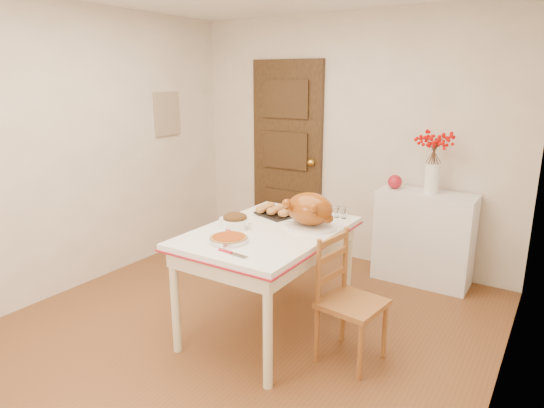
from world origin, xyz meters
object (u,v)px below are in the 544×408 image
Objects in this scene: turkey_platter at (310,211)px; pumpkin_pie at (229,238)px; kitchen_table at (268,281)px; chair_oak at (352,301)px; sideboard at (424,238)px.

turkey_platter is 0.65m from pumpkin_pie.
chair_oak is at bearing -2.52° from kitchen_table.
turkey_platter is (-0.50, -1.34, 0.51)m from sideboard.
turkey_platter reaches higher than kitchen_table.
kitchen_table is 3.30× the size of turkey_platter.
sideboard is 0.98× the size of chair_oak.
turkey_platter reaches higher than chair_oak.
turkey_platter is (-0.46, 0.23, 0.50)m from chair_oak.
pumpkin_pie is (-0.76, -0.34, 0.40)m from chair_oak.
kitchen_table is 1.54× the size of chair_oak.
sideboard is 1.70m from kitchen_table.
chair_oak is 0.92m from pumpkin_pie.
sideboard is at bearing 79.19° from turkey_platter.
chair_oak is 2.14× the size of turkey_platter.
pumpkin_pie is (-0.08, -0.37, 0.43)m from kitchen_table.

